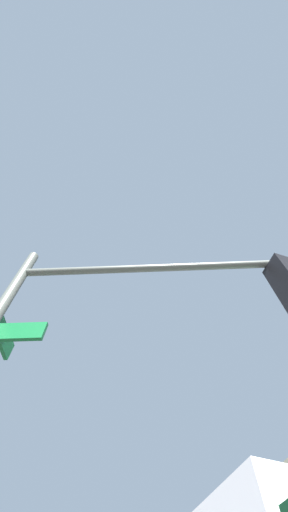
# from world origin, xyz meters

# --- Properties ---
(traffic_signal_near) EXTENTS (1.67, 3.59, 5.03)m
(traffic_signal_near) POSITION_xyz_m (-6.43, -6.03, 3.58)
(traffic_signal_near) COLOR #474C47
(traffic_signal_near) RESTS_ON ground_plane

